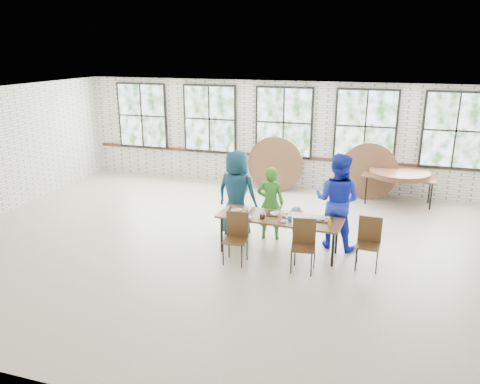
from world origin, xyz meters
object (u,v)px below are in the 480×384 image
object	(u,v)px
chair_near_right	(304,240)
storage_table	(399,178)
chair_near_left	(236,233)
dining_table	(279,220)

from	to	relation	value
chair_near_right	storage_table	distance (m)	4.73
chair_near_left	chair_near_right	world-z (taller)	same
dining_table	storage_table	world-z (taller)	same
dining_table	chair_near_right	size ratio (longest dim) A/B	2.58
chair_near_left	chair_near_right	distance (m)	1.26
dining_table	chair_near_left	world-z (taller)	chair_near_left
chair_near_left	chair_near_right	xyz separation A→B (m)	(1.26, 0.04, 0.00)
dining_table	chair_near_left	bearing A→B (deg)	-134.94
chair_near_left	storage_table	size ratio (longest dim) A/B	0.51
dining_table	chair_near_left	xyz separation A→B (m)	(-0.68, -0.60, -0.13)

